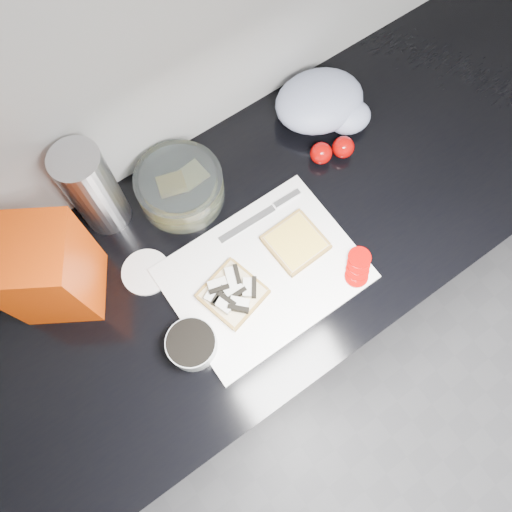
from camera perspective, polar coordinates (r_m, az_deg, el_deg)
The scene contains 14 objects.
base_cabinet at distance 1.55m, azimuth -0.79°, elevation -5.13°, with size 3.50×0.60×0.86m, color black.
countertop at distance 1.12m, azimuth -1.09°, elevation 0.90°, with size 3.50×0.64×0.04m, color black.
cutting_board at distance 1.07m, azimuth 0.93°, elevation -2.05°, with size 0.40×0.30×0.01m, color white.
bread_left at distance 1.04m, azimuth -2.76°, elevation -4.28°, with size 0.14×0.14×0.04m.
bread_right at distance 1.08m, azimuth 4.55°, elevation 1.54°, with size 0.12×0.12×0.02m.
tomato_slices at distance 1.08m, azimuth 11.56°, elevation -1.23°, with size 0.09×0.09×0.02m.
knife at distance 1.12m, azimuth 1.65°, elevation 5.34°, with size 0.21×0.02×0.01m.
seed_tub at distance 1.02m, azimuth -7.35°, elevation -9.97°, with size 0.10×0.10×0.05m.
tub_lid at distance 1.10m, azimuth -12.45°, elevation -1.81°, with size 0.11×0.11×0.01m, color silver.
glass_bowl at distance 1.13m, azimuth -8.65°, elevation 7.80°, with size 0.19×0.19×0.08m.
bread_bag at distance 1.03m, azimuth -22.81°, elevation -1.58°, with size 0.16×0.14×0.25m, color red.
steel_canister at distance 1.07m, azimuth -18.12°, elevation 7.21°, with size 0.10×0.10×0.24m, color silver.
grocery_bag at distance 1.24m, azimuth 7.74°, elevation 16.90°, with size 0.25×0.23×0.09m.
whole_tomatoes at distance 1.19m, azimuth 8.70°, elevation 11.86°, with size 0.10×0.07×0.05m.
Camera 1 is at (-0.21, 0.86, 1.92)m, focal length 35.00 mm.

